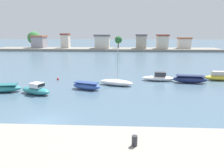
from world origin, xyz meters
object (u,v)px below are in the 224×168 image
object	(u,v)px
moored_boat_1	(1,88)
mooring_buoy_0	(163,72)
moored_boat_3	(87,86)
moored_boat_7	(220,77)
moored_boat_6	(190,79)
mooring_bollard	(135,141)
moored_boat_5	(159,78)
mooring_buoy_3	(58,79)
moored_boat_4	(116,82)
moored_boat_2	(36,90)

from	to	relation	value
moored_boat_1	mooring_buoy_0	xyz separation A→B (m)	(24.61, 15.00, -0.38)
moored_boat_1	mooring_buoy_0	world-z (taller)	moored_boat_1
moored_boat_1	mooring_buoy_0	bearing A→B (deg)	22.16
moored_boat_3	moored_boat_7	size ratio (longest dim) A/B	0.88
moored_boat_6	moored_boat_7	xyz separation A→B (m)	(5.59, 2.10, -0.01)
mooring_bollard	mooring_buoy_0	size ratio (longest dim) A/B	1.85
moored_boat_5	mooring_bollard	bearing A→B (deg)	-98.20
moored_boat_7	moored_boat_1	bearing A→B (deg)	-161.73
mooring_bollard	moored_boat_6	xyz separation A→B (m)	(10.13, 24.06, -1.80)
mooring_buoy_3	moored_boat_1	bearing A→B (deg)	-125.14
mooring_bollard	moored_boat_4	bearing A→B (deg)	94.61
moored_boat_3	moored_boat_5	distance (m)	12.81
moored_boat_6	moored_boat_7	distance (m)	5.98
moored_boat_2	moored_boat_4	bearing A→B (deg)	50.41
mooring_buoy_0	moored_boat_1	bearing A→B (deg)	-148.63
moored_boat_1	mooring_buoy_3	world-z (taller)	moored_boat_1
moored_boat_6	mooring_buoy_0	world-z (taller)	moored_boat_6
moored_boat_6	moored_boat_3	bearing A→B (deg)	-155.84
moored_boat_4	moored_boat_2	bearing A→B (deg)	-136.65
moored_boat_3	mooring_buoy_0	xyz separation A→B (m)	(13.06, 12.94, -0.36)
moored_boat_1	moored_boat_7	distance (m)	34.44
moored_boat_7	mooring_buoy_0	bearing A→B (deg)	148.54
moored_boat_1	moored_boat_4	distance (m)	16.42
moored_boat_4	moored_boat_7	size ratio (longest dim) A/B	1.24
moored_boat_1	moored_boat_3	xyz separation A→B (m)	(11.55, 2.06, -0.02)
moored_boat_6	moored_boat_5	bearing A→B (deg)	172.57
moored_boat_4	moored_boat_6	xyz separation A→B (m)	(11.88, 2.33, 0.12)
moored_boat_2	moored_boat_1	bearing A→B (deg)	-163.48
mooring_buoy_3	moored_boat_2	bearing A→B (deg)	-92.46
moored_boat_7	moored_boat_4	bearing A→B (deg)	-162.87
moored_boat_2	moored_boat_6	distance (m)	23.67
moored_boat_5	moored_boat_3	bearing A→B (deg)	-147.46
moored_boat_5	mooring_buoy_0	size ratio (longest dim) A/B	17.50
mooring_bollard	moored_boat_2	size ratio (longest dim) A/B	0.12
moored_boat_3	mooring_buoy_3	size ratio (longest dim) A/B	11.28
moored_boat_2	mooring_buoy_0	world-z (taller)	moored_boat_2
moored_boat_4	moored_boat_5	bearing A→B (deg)	43.39
moored_boat_1	moored_boat_4	bearing A→B (deg)	7.40
moored_boat_2	mooring_bollard	bearing A→B (deg)	-29.69
moored_boat_2	moored_boat_5	distance (m)	19.68
moored_boat_3	mooring_buoy_3	bearing A→B (deg)	153.31
moored_boat_4	moored_boat_3	bearing A→B (deg)	-131.37
mooring_bollard	moored_boat_5	distance (m)	25.92
moored_boat_1	mooring_buoy_3	bearing A→B (deg)	45.65
mooring_buoy_3	mooring_buoy_0	bearing A→B (deg)	20.37
moored_boat_7	moored_boat_5	bearing A→B (deg)	-172.42
moored_boat_2	moored_boat_5	world-z (taller)	moored_boat_2
moored_boat_2	mooring_buoy_0	bearing A→B (deg)	62.41
moored_boat_2	mooring_buoy_0	xyz separation A→B (m)	(19.39, 15.64, -0.43)
moored_boat_3	moored_boat_5	size ratio (longest dim) A/B	0.82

